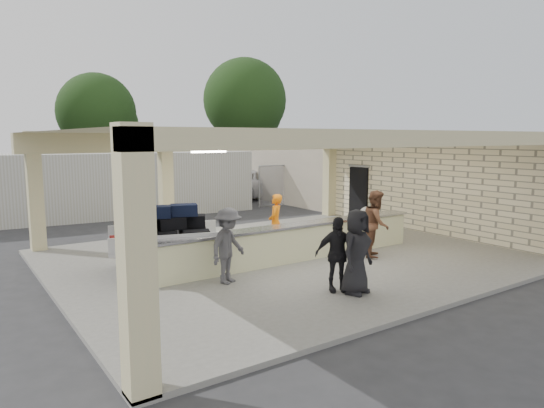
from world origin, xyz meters
TOP-DOWN VIEW (x-y plane):
  - ground at (0.00, 0.00)m, footprint 120.00×120.00m
  - pavilion at (0.21, 0.66)m, footprint 12.01×10.00m
  - baggage_counter at (0.00, -0.50)m, footprint 8.20×0.58m
  - luggage_cart at (-3.31, 0.52)m, footprint 3.13×2.42m
  - drum_fan at (4.17, 0.89)m, footprint 0.85×0.47m
  - baggage_handler at (0.21, 0.77)m, footprint 0.65×0.66m
  - passenger_a at (2.07, -1.42)m, footprint 0.94×0.87m
  - passenger_b at (-0.90, -3.10)m, footprint 1.00×0.71m
  - passenger_c at (-2.52, -1.28)m, footprint 1.17×0.84m
  - passenger_d at (-0.67, -3.45)m, footprint 0.94×0.57m
  - car_white_a at (6.97, 12.32)m, footprint 6.01×3.78m
  - car_white_b at (11.70, 14.25)m, footprint 4.84×2.26m
  - car_dark at (4.29, 14.90)m, footprint 4.45×2.75m
  - container_white at (-1.92, 10.27)m, footprint 12.76×3.70m
  - fence at (11.00, 9.00)m, footprint 12.06×0.06m
  - tree_mid at (2.32, 26.16)m, footprint 6.00×5.60m
  - tree_right at (14.32, 25.16)m, footprint 7.20×7.00m
  - adjacent_building at (9.50, 10.00)m, footprint 6.00×8.00m

SIDE VIEW (x-z plane):
  - ground at x=0.00m, z-range 0.00..0.00m
  - baggage_counter at x=0.00m, z-range 0.10..1.08m
  - drum_fan at x=4.17m, z-range 0.13..1.07m
  - car_dark at x=4.29m, z-range 0.00..1.40m
  - car_white_b at x=11.70m, z-range 0.00..1.48m
  - car_white_a at x=6.97m, z-range 0.00..1.59m
  - passenger_b at x=-0.90m, z-range 0.10..1.71m
  - baggage_handler at x=0.21m, z-range 0.10..1.74m
  - passenger_c at x=-2.52m, z-range 0.10..1.82m
  - luggage_cart at x=-3.31m, z-range 0.16..1.78m
  - passenger_d at x=-0.67m, z-range 0.10..1.89m
  - passenger_a at x=2.07m, z-range 0.10..1.94m
  - fence at x=11.00m, z-range 0.04..2.07m
  - pavilion at x=0.21m, z-range -0.43..3.12m
  - container_white at x=-1.92m, z-range 0.00..2.73m
  - adjacent_building at x=9.50m, z-range 0.00..3.20m
  - tree_mid at x=2.32m, z-range 0.96..8.96m
  - tree_right at x=14.32m, z-range 1.21..11.21m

